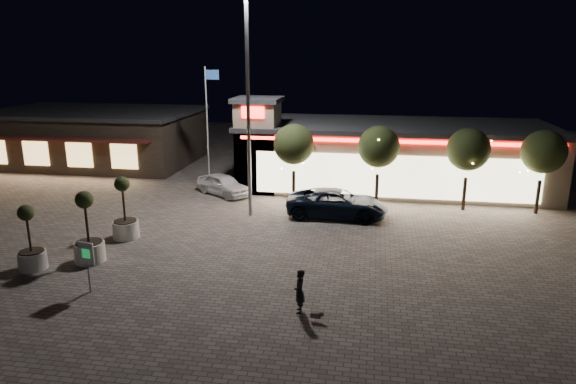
% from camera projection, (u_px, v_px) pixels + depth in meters
% --- Properties ---
extents(ground, '(90.00, 90.00, 0.00)m').
position_uv_depth(ground, '(160.00, 270.00, 21.69)').
color(ground, slate).
rests_on(ground, ground).
extents(retail_building, '(20.40, 8.40, 6.10)m').
position_uv_depth(retail_building, '(385.00, 154.00, 34.62)').
color(retail_building, gray).
rests_on(retail_building, ground).
extents(restaurant_building, '(16.40, 11.00, 4.30)m').
position_uv_depth(restaurant_building, '(96.00, 136.00, 42.35)').
color(restaurant_building, '#382D23').
rests_on(restaurant_building, ground).
extents(floodlight_pole, '(0.60, 0.40, 12.38)m').
position_uv_depth(floodlight_pole, '(248.00, 89.00, 27.11)').
color(floodlight_pole, gray).
rests_on(floodlight_pole, ground).
extents(flagpole, '(0.95, 0.10, 8.00)m').
position_uv_depth(flagpole, '(208.00, 118.00, 33.09)').
color(flagpole, white).
rests_on(flagpole, ground).
extents(string_tree_a, '(2.42, 2.42, 4.79)m').
position_uv_depth(string_tree_a, '(294.00, 144.00, 30.56)').
color(string_tree_a, '#332319').
rests_on(string_tree_a, ground).
extents(string_tree_b, '(2.42, 2.42, 4.79)m').
position_uv_depth(string_tree_b, '(379.00, 147.00, 29.76)').
color(string_tree_b, '#332319').
rests_on(string_tree_b, ground).
extents(string_tree_c, '(2.42, 2.42, 4.79)m').
position_uv_depth(string_tree_c, '(468.00, 150.00, 28.96)').
color(string_tree_c, '#332319').
rests_on(string_tree_c, ground).
extents(string_tree_d, '(2.42, 2.42, 4.79)m').
position_uv_depth(string_tree_d, '(544.00, 152.00, 28.32)').
color(string_tree_d, '#332319').
rests_on(string_tree_d, ground).
extents(pickup_truck, '(5.61, 2.67, 1.55)m').
position_uv_depth(pickup_truck, '(337.00, 203.00, 28.48)').
color(pickup_truck, black).
rests_on(pickup_truck, ground).
extents(white_sedan, '(4.22, 3.62, 1.37)m').
position_uv_depth(white_sedan, '(223.00, 184.00, 32.87)').
color(white_sedan, silver).
rests_on(white_sedan, ground).
extents(pedestrian, '(0.46, 0.63, 1.60)m').
position_uv_depth(pedestrian, '(300.00, 291.00, 18.01)').
color(pedestrian, black).
rests_on(pedestrian, ground).
extents(dog, '(0.47, 0.18, 0.25)m').
position_uv_depth(dog, '(318.00, 315.00, 17.52)').
color(dog, '#59514C').
rests_on(dog, ground).
extents(planter_left, '(1.27, 1.27, 3.13)m').
position_uv_depth(planter_left, '(125.00, 219.00, 25.21)').
color(planter_left, silver).
rests_on(planter_left, ground).
extents(planter_mid, '(1.16, 1.16, 2.84)m').
position_uv_depth(planter_mid, '(31.00, 250.00, 21.59)').
color(planter_mid, silver).
rests_on(planter_mid, ground).
extents(planter_right, '(1.31, 1.31, 3.21)m').
position_uv_depth(planter_right, '(89.00, 240.00, 22.35)').
color(planter_right, silver).
rests_on(planter_right, ground).
extents(valet_sign, '(0.67, 0.19, 2.03)m').
position_uv_depth(valet_sign, '(87.00, 258.00, 19.36)').
color(valet_sign, gray).
rests_on(valet_sign, ground).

